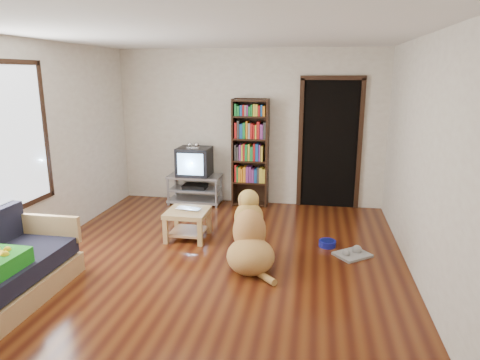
% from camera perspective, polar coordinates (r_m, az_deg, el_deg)
% --- Properties ---
extents(ground, '(5.00, 5.00, 0.00)m').
position_cam_1_polar(ground, '(5.25, -3.23, -10.70)').
color(ground, '#5A280F').
rests_on(ground, ground).
extents(ceiling, '(5.00, 5.00, 0.00)m').
position_cam_1_polar(ceiling, '(4.79, -3.68, 18.85)').
color(ceiling, white).
rests_on(ceiling, ground).
extents(wall_back, '(4.50, 0.00, 4.50)m').
position_cam_1_polar(wall_back, '(7.28, 1.21, 6.95)').
color(wall_back, silver).
rests_on(wall_back, ground).
extents(wall_front, '(4.50, 0.00, 4.50)m').
position_cam_1_polar(wall_front, '(2.58, -16.68, -6.87)').
color(wall_front, silver).
rests_on(wall_front, ground).
extents(wall_left, '(0.00, 5.00, 5.00)m').
position_cam_1_polar(wall_left, '(5.81, -25.61, 3.78)').
color(wall_left, silver).
rests_on(wall_left, ground).
extents(wall_right, '(0.00, 5.00, 5.00)m').
position_cam_1_polar(wall_right, '(4.85, 23.37, 2.24)').
color(wall_right, silver).
rests_on(wall_right, ground).
extents(laptop, '(0.37, 0.28, 0.03)m').
position_cam_1_polar(laptop, '(5.79, -7.12, -4.00)').
color(laptop, white).
rests_on(laptop, coffee_table).
extents(dog_bowl, '(0.22, 0.22, 0.08)m').
position_cam_1_polar(dog_bowl, '(5.75, 11.57, -8.29)').
color(dog_bowl, navy).
rests_on(dog_bowl, ground).
extents(grey_rag, '(0.51, 0.50, 0.03)m').
position_cam_1_polar(grey_rag, '(5.55, 14.74, -9.60)').
color(grey_rag, '#9A9A9A').
rests_on(grey_rag, ground).
extents(window, '(0.03, 1.46, 1.70)m').
position_cam_1_polar(window, '(5.38, -28.76, 4.88)').
color(window, white).
rests_on(window, wall_left).
extents(doorway, '(1.03, 0.05, 2.19)m').
position_cam_1_polar(doorway, '(7.20, 11.89, 5.12)').
color(doorway, black).
rests_on(doorway, wall_back).
extents(tv_stand, '(0.90, 0.45, 0.50)m').
position_cam_1_polar(tv_stand, '(7.43, -6.00, -1.08)').
color(tv_stand, '#99999E').
rests_on(tv_stand, ground).
extents(crt_tv, '(0.55, 0.52, 0.58)m').
position_cam_1_polar(crt_tv, '(7.35, -6.05, 2.54)').
color(crt_tv, black).
rests_on(crt_tv, tv_stand).
extents(bookshelf, '(0.60, 0.30, 1.80)m').
position_cam_1_polar(bookshelf, '(7.16, 1.40, 4.41)').
color(bookshelf, black).
rests_on(bookshelf, ground).
extents(coffee_table, '(0.55, 0.55, 0.40)m').
position_cam_1_polar(coffee_table, '(5.86, -6.99, -5.15)').
color(coffee_table, '#DAB56F').
rests_on(coffee_table, ground).
extents(dog, '(0.68, 1.00, 0.88)m').
position_cam_1_polar(dog, '(5.03, 1.32, -7.81)').
color(dog, tan).
rests_on(dog, ground).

